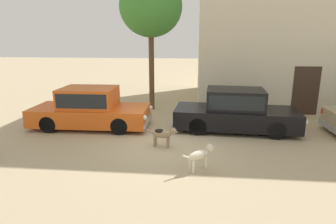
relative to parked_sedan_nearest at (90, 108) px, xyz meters
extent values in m
plane|color=tan|center=(2.96, -1.18, -0.73)|extent=(80.00, 80.00, 0.00)
cube|color=#D15619|center=(0.01, 0.00, -0.27)|extent=(4.29, 1.87, 0.63)
cube|color=#D15619|center=(-0.03, 0.00, 0.40)|extent=(1.98, 1.58, 0.72)
cube|color=black|center=(-0.03, 0.00, 0.41)|extent=(1.83, 1.60, 0.50)
cube|color=#999BA0|center=(2.12, 0.04, -0.47)|extent=(0.15, 1.77, 0.20)
cube|color=#999BA0|center=(-2.09, -0.04, -0.47)|extent=(0.15, 1.77, 0.20)
sphere|color=silver|center=(2.14, 0.76, -0.13)|extent=(0.20, 0.20, 0.20)
sphere|color=silver|center=(2.16, -0.68, -0.13)|extent=(0.20, 0.20, 0.20)
cube|color=red|center=(-2.11, 0.74, -0.11)|extent=(0.04, 0.18, 0.18)
cube|color=red|center=(-2.08, -0.82, -0.11)|extent=(0.04, 0.18, 0.18)
cylinder|color=black|center=(1.28, 0.82, -0.43)|extent=(0.61, 0.21, 0.60)
cylinder|color=black|center=(1.30, -0.78, -0.43)|extent=(0.61, 0.21, 0.60)
cylinder|color=black|center=(-1.28, 0.78, -0.43)|extent=(0.61, 0.21, 0.60)
cylinder|color=black|center=(-1.25, -0.82, -0.43)|extent=(0.61, 0.21, 0.60)
cube|color=black|center=(5.35, 0.12, -0.26)|extent=(4.41, 2.00, 0.65)
cube|color=black|center=(5.31, 0.12, 0.42)|extent=(2.08, 1.61, 0.71)
cube|color=black|center=(5.31, 0.12, 0.43)|extent=(1.92, 1.62, 0.50)
cube|color=#999BA0|center=(7.48, -0.03, -0.47)|extent=(0.23, 1.69, 0.20)
cube|color=#999BA0|center=(3.22, 0.26, -0.47)|extent=(0.23, 1.69, 0.20)
sphere|color=silver|center=(7.55, 0.65, -0.11)|extent=(0.20, 0.20, 0.20)
sphere|color=silver|center=(7.46, -0.71, -0.11)|extent=(0.20, 0.20, 0.20)
cube|color=red|center=(3.27, 1.00, -0.09)|extent=(0.05, 0.18, 0.18)
cube|color=red|center=(3.17, -0.48, -0.09)|extent=(0.05, 0.18, 0.18)
cylinder|color=black|center=(6.69, 0.79, -0.43)|extent=(0.62, 0.24, 0.61)
cylinder|color=black|center=(6.59, -0.73, -0.43)|extent=(0.62, 0.24, 0.61)
cylinder|color=black|center=(4.11, 0.96, -0.43)|extent=(0.62, 0.24, 0.61)
cylinder|color=black|center=(4.01, -0.55, -0.43)|extent=(0.62, 0.24, 0.61)
cube|color=#999BA0|center=(8.59, -0.08, -0.47)|extent=(0.15, 1.77, 0.20)
cube|color=red|center=(8.58, 0.70, -0.09)|extent=(0.04, 0.18, 0.18)
cube|color=beige|center=(10.59, 6.05, 4.10)|extent=(13.14, 6.79, 9.68)
cube|color=#38281E|center=(8.62, 2.64, 0.32)|extent=(1.10, 0.02, 2.10)
cylinder|color=#997F60|center=(3.11, -1.74, -0.57)|extent=(0.06, 0.06, 0.33)
cylinder|color=#997F60|center=(3.08, -1.90, -0.57)|extent=(0.06, 0.06, 0.33)
cylinder|color=#997F60|center=(2.70, -1.67, -0.57)|extent=(0.06, 0.06, 0.33)
cylinder|color=#997F60|center=(2.67, -1.83, -0.57)|extent=(0.06, 0.06, 0.33)
ellipsoid|color=#997F60|center=(2.89, -1.79, -0.31)|extent=(0.66, 0.32, 0.27)
ellipsoid|color=black|center=(2.84, -1.78, -0.24)|extent=(0.38, 0.26, 0.15)
sphere|color=#997F60|center=(3.27, -1.85, -0.20)|extent=(0.19, 0.19, 0.19)
cone|color=#997F60|center=(3.37, -1.87, -0.22)|extent=(0.12, 0.12, 0.11)
cone|color=#997F60|center=(3.28, -1.80, -0.12)|extent=(0.08, 0.08, 0.09)
cone|color=#997F60|center=(3.26, -1.91, -0.12)|extent=(0.08, 0.08, 0.09)
cylinder|color=#997F60|center=(2.50, -1.72, -0.26)|extent=(0.22, 0.08, 0.14)
cylinder|color=beige|center=(4.12, -3.15, -0.57)|extent=(0.06, 0.06, 0.34)
cylinder|color=beige|center=(4.21, -3.25, -0.57)|extent=(0.06, 0.06, 0.34)
cylinder|color=beige|center=(3.80, -3.42, -0.57)|extent=(0.06, 0.06, 0.34)
cylinder|color=beige|center=(3.89, -3.53, -0.57)|extent=(0.06, 0.06, 0.34)
ellipsoid|color=beige|center=(4.01, -3.34, -0.32)|extent=(0.61, 0.56, 0.23)
sphere|color=beige|center=(4.30, -3.08, -0.21)|extent=(0.20, 0.20, 0.20)
cone|color=beige|center=(4.38, -3.02, -0.23)|extent=(0.15, 0.15, 0.11)
cone|color=beige|center=(4.27, -3.04, -0.12)|extent=(0.10, 0.10, 0.09)
cone|color=beige|center=(4.34, -3.13, -0.12)|extent=(0.10, 0.10, 0.09)
cylinder|color=beige|center=(3.70, -3.60, -0.26)|extent=(0.20, 0.18, 0.15)
cylinder|color=brown|center=(1.86, 3.04, 1.05)|extent=(0.24, 0.24, 3.56)
ellipsoid|color=#3D8433|center=(1.86, 3.04, 3.86)|extent=(2.75, 2.48, 2.61)
camera|label=1|loc=(3.91, -10.04, 2.51)|focal=30.64mm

